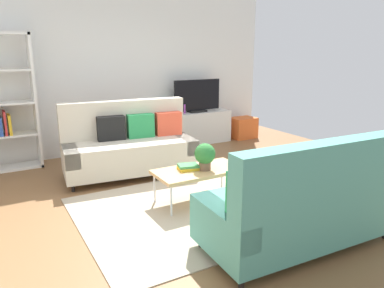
% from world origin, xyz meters
% --- Properties ---
extents(ground_plane, '(7.68, 7.68, 0.00)m').
position_xyz_m(ground_plane, '(0.00, 0.00, 0.00)').
color(ground_plane, brown).
extents(wall_far, '(6.40, 0.12, 2.90)m').
position_xyz_m(wall_far, '(0.00, 2.80, 1.45)').
color(wall_far, white).
rests_on(wall_far, ground_plane).
extents(area_rug, '(2.90, 2.20, 0.01)m').
position_xyz_m(area_rug, '(0.06, -0.31, 0.01)').
color(area_rug, tan).
rests_on(area_rug, ground_plane).
extents(couch_beige, '(1.98, 1.05, 1.10)m').
position_xyz_m(couch_beige, '(-0.27, 1.31, 0.45)').
color(couch_beige, beige).
rests_on(couch_beige, ground_plane).
extents(couch_green, '(1.94, 0.93, 1.10)m').
position_xyz_m(couch_green, '(0.39, -1.53, 0.45)').
color(couch_green, teal).
rests_on(couch_green, ground_plane).
extents(coffee_table, '(1.10, 0.56, 0.42)m').
position_xyz_m(coffee_table, '(0.11, -0.11, 0.39)').
color(coffee_table, tan).
rests_on(coffee_table, ground_plane).
extents(tv_console, '(1.40, 0.44, 0.64)m').
position_xyz_m(tv_console, '(1.58, 2.46, 0.32)').
color(tv_console, silver).
rests_on(tv_console, ground_plane).
extents(tv, '(1.00, 0.20, 0.64)m').
position_xyz_m(tv, '(1.58, 2.44, 0.95)').
color(tv, black).
rests_on(tv, tv_console).
extents(storage_trunk, '(0.52, 0.40, 0.44)m').
position_xyz_m(storage_trunk, '(2.68, 2.36, 0.22)').
color(storage_trunk, orange).
rests_on(storage_trunk, ground_plane).
extents(potted_plant, '(0.26, 0.26, 0.33)m').
position_xyz_m(potted_plant, '(0.16, -0.16, 0.61)').
color(potted_plant, brown).
rests_on(potted_plant, coffee_table).
extents(table_book_0, '(0.26, 0.21, 0.04)m').
position_xyz_m(table_book_0, '(-0.01, -0.05, 0.44)').
color(table_book_0, gold).
rests_on(table_book_0, coffee_table).
extents(table_book_1, '(0.28, 0.24, 0.03)m').
position_xyz_m(table_book_1, '(-0.01, -0.05, 0.47)').
color(table_book_1, '#3F8C4C').
rests_on(table_book_1, table_book_0).
extents(vase_0, '(0.12, 0.12, 0.19)m').
position_xyz_m(vase_0, '(1.00, 2.51, 0.74)').
color(vase_0, '#33B29E').
rests_on(vase_0, tv_console).
extents(bottle_0, '(0.05, 0.05, 0.18)m').
position_xyz_m(bottle_0, '(1.18, 2.42, 0.73)').
color(bottle_0, silver).
rests_on(bottle_0, tv_console).
extents(bottle_1, '(0.04, 0.04, 0.18)m').
position_xyz_m(bottle_1, '(1.28, 2.42, 0.73)').
color(bottle_1, purple).
rests_on(bottle_1, tv_console).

